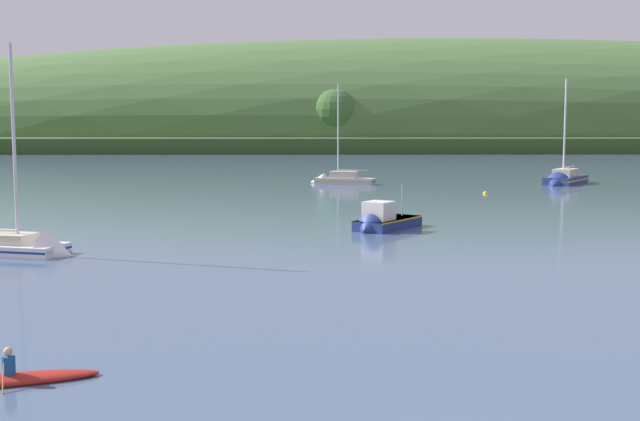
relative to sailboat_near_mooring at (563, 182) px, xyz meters
The scene contains 7 objects.
far_shoreline_hill 139.36m from the sailboat_near_mooring, 83.69° to the left, with size 542.71×109.78×58.91m.
sailboat_near_mooring is the anchor object (origin of this frame).
sailboat_midwater_white 60.99m from the sailboat_near_mooring, 133.47° to the right, with size 7.09×4.09×11.35m.
sailboat_outer_reach 23.83m from the sailboat_near_mooring, behind, with size 7.28×4.31×11.30m.
fishing_boat_moored 42.47m from the sailboat_near_mooring, 123.03° to the right, with size 4.82×5.51×3.36m.
canoe_with_paddler 73.39m from the sailboat_near_mooring, 119.09° to the right, with size 4.41×2.00×1.02m.
mooring_buoy_foreground 15.69m from the sailboat_near_mooring, 134.39° to the right, with size 0.47×0.47×0.55m.
Camera 1 is at (-3.46, -12.87, 6.42)m, focal length 45.14 mm.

